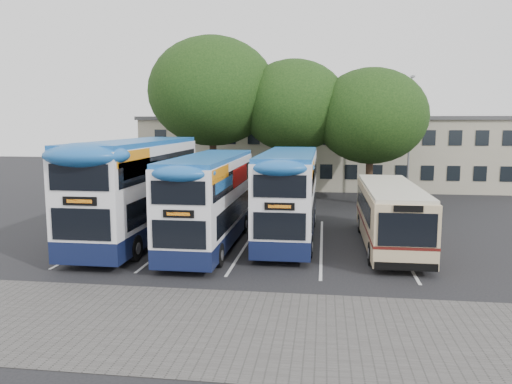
{
  "coord_description": "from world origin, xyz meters",
  "views": [
    {
      "loc": [
        -0.21,
        -18.07,
        5.69
      ],
      "look_at": [
        -3.36,
        5.0,
        2.44
      ],
      "focal_mm": 35.0,
      "sensor_mm": 36.0,
      "label": 1
    }
  ],
  "objects_px": {
    "tree_mid": "(294,106)",
    "lamp_post": "(410,131)",
    "bus_dd_mid": "(210,197)",
    "bus_dd_left": "(138,185)",
    "tree_left": "(212,92)",
    "tree_right": "(371,116)",
    "bus_single": "(390,212)",
    "bus_dd_right": "(289,191)"
  },
  "relations": [
    {
      "from": "tree_left",
      "to": "bus_single",
      "type": "height_order",
      "value": "tree_left"
    },
    {
      "from": "bus_single",
      "to": "tree_mid",
      "type": "bearing_deg",
      "value": 112.64
    },
    {
      "from": "bus_dd_right",
      "to": "lamp_post",
      "type": "bearing_deg",
      "value": 60.62
    },
    {
      "from": "tree_mid",
      "to": "tree_right",
      "type": "relative_size",
      "value": 1.07
    },
    {
      "from": "lamp_post",
      "to": "tree_mid",
      "type": "distance_m",
      "value": 8.87
    },
    {
      "from": "bus_dd_right",
      "to": "bus_dd_mid",
      "type": "bearing_deg",
      "value": -151.54
    },
    {
      "from": "tree_right",
      "to": "bus_dd_right",
      "type": "relative_size",
      "value": 0.91
    },
    {
      "from": "tree_left",
      "to": "tree_right",
      "type": "xyz_separation_m",
      "value": [
        11.19,
        -0.26,
        -1.78
      ]
    },
    {
      "from": "tree_left",
      "to": "bus_dd_right",
      "type": "distance_m",
      "value": 14.34
    },
    {
      "from": "tree_mid",
      "to": "bus_dd_left",
      "type": "xyz_separation_m",
      "value": [
        -6.73,
        -12.85,
        -4.18
      ]
    },
    {
      "from": "bus_dd_right",
      "to": "bus_single",
      "type": "relative_size",
      "value": 1.07
    },
    {
      "from": "bus_dd_left",
      "to": "bus_dd_right",
      "type": "relative_size",
      "value": 1.13
    },
    {
      "from": "tree_left",
      "to": "tree_mid",
      "type": "distance_m",
      "value": 5.93
    },
    {
      "from": "tree_right",
      "to": "bus_single",
      "type": "xyz_separation_m",
      "value": [
        -0.09,
        -12.16,
        -4.5
      ]
    },
    {
      "from": "lamp_post",
      "to": "bus_dd_left",
      "type": "distance_m",
      "value": 21.47
    },
    {
      "from": "bus_dd_left",
      "to": "lamp_post",
      "type": "bearing_deg",
      "value": 44.81
    },
    {
      "from": "lamp_post",
      "to": "bus_single",
      "type": "distance_m",
      "value": 15.53
    },
    {
      "from": "tree_right",
      "to": "bus_dd_left",
      "type": "relative_size",
      "value": 0.81
    },
    {
      "from": "bus_dd_right",
      "to": "tree_right",
      "type": "bearing_deg",
      "value": 66.96
    },
    {
      "from": "tree_left",
      "to": "tree_mid",
      "type": "bearing_deg",
      "value": 1.98
    },
    {
      "from": "bus_dd_left",
      "to": "bus_dd_mid",
      "type": "distance_m",
      "value": 3.89
    },
    {
      "from": "tree_mid",
      "to": "bus_dd_left",
      "type": "bearing_deg",
      "value": -117.63
    },
    {
      "from": "tree_mid",
      "to": "bus_single",
      "type": "bearing_deg",
      "value": -67.36
    },
    {
      "from": "tree_mid",
      "to": "bus_dd_right",
      "type": "height_order",
      "value": "tree_mid"
    },
    {
      "from": "tree_right",
      "to": "bus_dd_left",
      "type": "xyz_separation_m",
      "value": [
        -12.08,
        -12.38,
        -3.45
      ]
    },
    {
      "from": "lamp_post",
      "to": "bus_dd_mid",
      "type": "bearing_deg",
      "value": -125.59
    },
    {
      "from": "tree_mid",
      "to": "bus_dd_mid",
      "type": "distance_m",
      "value": 14.71
    },
    {
      "from": "tree_left",
      "to": "tree_mid",
      "type": "xyz_separation_m",
      "value": [
        5.83,
        0.2,
        -1.05
      ]
    },
    {
      "from": "tree_mid",
      "to": "tree_right",
      "type": "height_order",
      "value": "tree_mid"
    },
    {
      "from": "bus_dd_mid",
      "to": "tree_right",
      "type": "bearing_deg",
      "value": 57.86
    },
    {
      "from": "lamp_post",
      "to": "bus_single",
      "type": "xyz_separation_m",
      "value": [
        -3.14,
        -14.81,
        -3.46
      ]
    },
    {
      "from": "lamp_post",
      "to": "bus_single",
      "type": "bearing_deg",
      "value": -101.98
    },
    {
      "from": "bus_dd_left",
      "to": "bus_dd_mid",
      "type": "xyz_separation_m",
      "value": [
        3.78,
        -0.83,
        -0.36
      ]
    },
    {
      "from": "bus_dd_mid",
      "to": "bus_dd_left",
      "type": "bearing_deg",
      "value": 167.56
    },
    {
      "from": "tree_right",
      "to": "bus_single",
      "type": "height_order",
      "value": "tree_right"
    },
    {
      "from": "tree_mid",
      "to": "lamp_post",
      "type": "bearing_deg",
      "value": 14.56
    },
    {
      "from": "lamp_post",
      "to": "tree_mid",
      "type": "height_order",
      "value": "tree_mid"
    },
    {
      "from": "tree_left",
      "to": "tree_mid",
      "type": "relative_size",
      "value": 1.17
    },
    {
      "from": "bus_dd_left",
      "to": "bus_dd_mid",
      "type": "bearing_deg",
      "value": -12.44
    },
    {
      "from": "lamp_post",
      "to": "tree_right",
      "type": "distance_m",
      "value": 4.17
    },
    {
      "from": "lamp_post",
      "to": "bus_dd_right",
      "type": "relative_size",
      "value": 0.88
    },
    {
      "from": "tree_right",
      "to": "bus_dd_right",
      "type": "distance_m",
      "value": 12.87
    }
  ]
}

